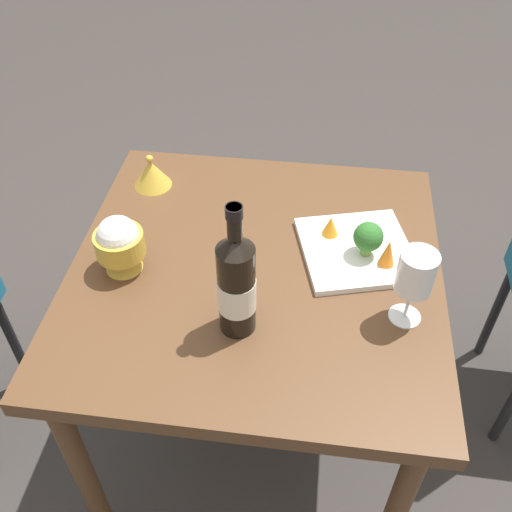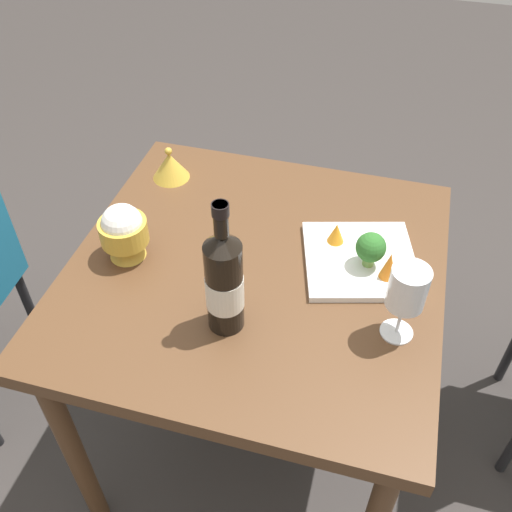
# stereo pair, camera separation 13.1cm
# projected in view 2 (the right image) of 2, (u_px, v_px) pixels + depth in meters

# --- Properties ---
(ground_plane) EXTENTS (8.00, 8.00, 0.00)m
(ground_plane) POSITION_uv_depth(u_px,v_px,m) (256.00, 432.00, 1.85)
(ground_plane) COLOR #383330
(dining_table) EXTENTS (0.85, 0.85, 0.75)m
(dining_table) POSITION_uv_depth(u_px,v_px,m) (256.00, 293.00, 1.39)
(dining_table) COLOR brown
(dining_table) RESTS_ON ground_plane
(wine_bottle) EXTENTS (0.08, 0.08, 0.32)m
(wine_bottle) POSITION_uv_depth(u_px,v_px,m) (224.00, 282.00, 1.12)
(wine_bottle) COLOR black
(wine_bottle) RESTS_ON dining_table
(wine_glass) EXTENTS (0.08, 0.08, 0.18)m
(wine_glass) POSITION_uv_depth(u_px,v_px,m) (407.00, 290.00, 1.10)
(wine_glass) COLOR white
(wine_glass) RESTS_ON dining_table
(rice_bowl) EXTENTS (0.11, 0.11, 0.14)m
(rice_bowl) POSITION_uv_depth(u_px,v_px,m) (124.00, 231.00, 1.30)
(rice_bowl) COLOR gold
(rice_bowl) RESTS_ON dining_table
(rice_bowl_lid) EXTENTS (0.10, 0.10, 0.09)m
(rice_bowl_lid) POSITION_uv_depth(u_px,v_px,m) (170.00, 165.00, 1.55)
(rice_bowl_lid) COLOR gold
(rice_bowl_lid) RESTS_ON dining_table
(serving_plate) EXTENTS (0.31, 0.31, 0.02)m
(serving_plate) POSITION_uv_depth(u_px,v_px,m) (360.00, 260.00, 1.33)
(serving_plate) COLOR white
(serving_plate) RESTS_ON dining_table
(broccoli_floret) EXTENTS (0.07, 0.07, 0.09)m
(broccoli_floret) POSITION_uv_depth(u_px,v_px,m) (371.00, 248.00, 1.27)
(broccoli_floret) COLOR #729E4C
(broccoli_floret) RESTS_ON serving_plate
(carrot_garnish_left) EXTENTS (0.04, 0.04, 0.05)m
(carrot_garnish_left) POSITION_uv_depth(u_px,v_px,m) (336.00, 233.00, 1.35)
(carrot_garnish_left) COLOR orange
(carrot_garnish_left) RESTS_ON serving_plate
(carrot_garnish_right) EXTENTS (0.04, 0.04, 0.07)m
(carrot_garnish_right) POSITION_uv_depth(u_px,v_px,m) (389.00, 265.00, 1.26)
(carrot_garnish_right) COLOR orange
(carrot_garnish_right) RESTS_ON serving_plate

